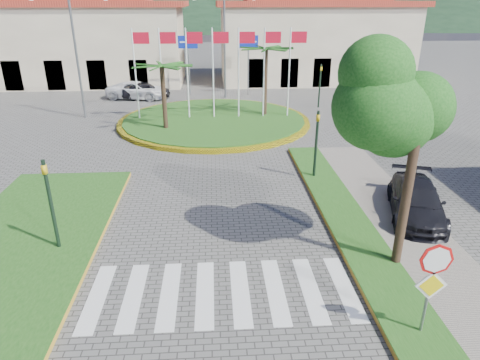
{
  "coord_description": "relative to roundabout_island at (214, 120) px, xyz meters",
  "views": [
    {
      "loc": [
        -0.03,
        -5.9,
        7.66
      ],
      "look_at": [
        0.84,
        8.0,
        1.74
      ],
      "focal_mm": 32.0,
      "sensor_mm": 36.0,
      "label": 1
    }
  ],
  "objects": [
    {
      "name": "sidewalk_right",
      "position": [
        6.0,
        -20.0,
        -0.1
      ],
      "size": [
        4.0,
        28.0,
        0.15
      ],
      "primitive_type": "cube",
      "color": "gray",
      "rests_on": "ground"
    },
    {
      "name": "verge_right",
      "position": [
        4.8,
        -20.0,
        -0.09
      ],
      "size": [
        1.6,
        28.0,
        0.18
      ],
      "primitive_type": "cube",
      "color": "#1C4E16",
      "rests_on": "ground"
    },
    {
      "name": "median_left",
      "position": [
        -6.5,
        -16.0,
        -0.09
      ],
      "size": [
        5.0,
        14.0,
        0.18
      ],
      "primitive_type": "cube",
      "color": "#1C4E16",
      "rests_on": "ground"
    },
    {
      "name": "crosswalk",
      "position": [
        -0.0,
        -18.0,
        -0.17
      ],
      "size": [
        8.0,
        3.0,
        0.01
      ],
      "primitive_type": "cube",
      "color": "silver",
      "rests_on": "ground"
    },
    {
      "name": "roundabout_island",
      "position": [
        0.0,
        0.0,
        0.0
      ],
      "size": [
        12.7,
        12.7,
        6.0
      ],
      "color": "yellow",
      "rests_on": "ground"
    },
    {
      "name": "stop_sign",
      "position": [
        4.9,
        -20.04,
        1.61
      ],
      "size": [
        0.8,
        0.11,
        2.65
      ],
      "color": "slate",
      "rests_on": "ground"
    },
    {
      "name": "deciduous_tree",
      "position": [
        5.5,
        -17.0,
        5.0
      ],
      "size": [
        3.6,
        3.6,
        6.8
      ],
      "color": "black",
      "rests_on": "ground"
    },
    {
      "name": "traffic_light_left",
      "position": [
        -5.2,
        -15.5,
        1.77
      ],
      "size": [
        0.15,
        0.18,
        3.2
      ],
      "color": "black",
      "rests_on": "ground"
    },
    {
      "name": "traffic_light_right",
      "position": [
        4.5,
        -10.0,
        1.77
      ],
      "size": [
        0.15,
        0.18,
        3.2
      ],
      "color": "black",
      "rests_on": "ground"
    },
    {
      "name": "traffic_light_far",
      "position": [
        8.0,
        4.0,
        1.77
      ],
      "size": [
        0.18,
        0.15,
        3.2
      ],
      "color": "black",
      "rests_on": "ground"
    },
    {
      "name": "direction_sign_west",
      "position": [
        -2.0,
        8.97,
        3.35
      ],
      "size": [
        1.6,
        0.14,
        5.2
      ],
      "color": "slate",
      "rests_on": "ground"
    },
    {
      "name": "direction_sign_east",
      "position": [
        3.0,
        8.97,
        3.35
      ],
      "size": [
        1.6,
        0.14,
        5.2
      ],
      "color": "slate",
      "rests_on": "ground"
    },
    {
      "name": "street_lamp_centre",
      "position": [
        1.0,
        8.0,
        4.32
      ],
      "size": [
        4.8,
        0.16,
        8.0
      ],
      "color": "slate",
      "rests_on": "ground"
    },
    {
      "name": "street_lamp_west",
      "position": [
        -9.0,
        2.0,
        4.32
      ],
      "size": [
        4.8,
        0.16,
        8.0
      ],
      "color": "slate",
      "rests_on": "ground"
    },
    {
      "name": "building_left",
      "position": [
        -14.0,
        16.0,
        3.73
      ],
      "size": [
        23.32,
        9.54,
        8.05
      ],
      "color": "#BEAD90",
      "rests_on": "ground"
    },
    {
      "name": "building_right",
      "position": [
        10.0,
        16.0,
        3.73
      ],
      "size": [
        19.08,
        9.54,
        8.05
      ],
      "color": "#BEAD90",
      "rests_on": "ground"
    },
    {
      "name": "white_van",
      "position": [
        -6.29,
        8.0,
        0.51
      ],
      "size": [
        5.32,
        3.27,
        1.38
      ],
      "primitive_type": "imported",
      "rotation": [
        0.0,
        0.0,
        1.36
      ],
      "color": "white",
      "rests_on": "ground"
    },
    {
      "name": "car_dark_a",
      "position": [
        -5.59,
        8.0,
        0.5
      ],
      "size": [
        4.17,
        2.28,
        1.34
      ],
      "primitive_type": "imported",
      "rotation": [
        0.0,
        0.0,
        1.75
      ],
      "color": "black",
      "rests_on": "ground"
    },
    {
      "name": "car_dark_b",
      "position": [
        3.8,
        13.78,
        0.43
      ],
      "size": [
        3.91,
        2.34,
        1.22
      ],
      "primitive_type": "imported",
      "rotation": [
        0.0,
        0.0,
        1.88
      ],
      "color": "black",
      "rests_on": "ground"
    },
    {
      "name": "car_side_right",
      "position": [
        7.5,
        -13.88,
        0.48
      ],
      "size": [
        3.09,
        4.86,
        1.31
      ],
      "primitive_type": "imported",
      "rotation": [
        0.0,
        0.0,
        -0.3
      ],
      "color": "black",
      "rests_on": "ground"
    }
  ]
}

